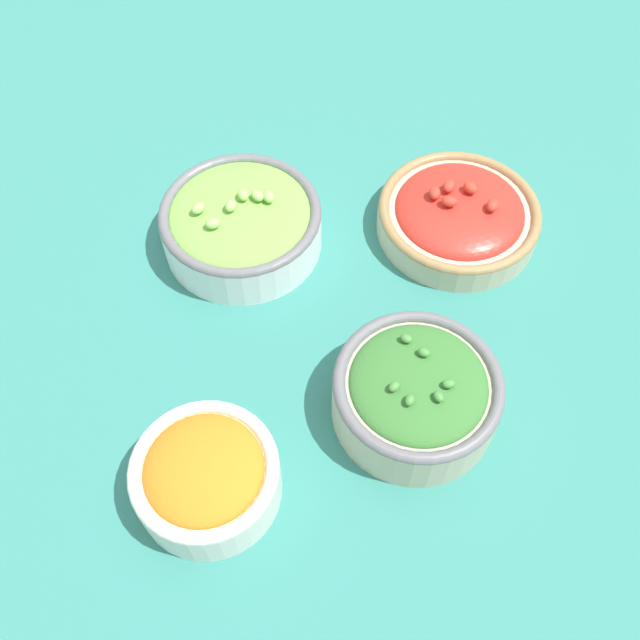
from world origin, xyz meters
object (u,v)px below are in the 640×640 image
object	(u,v)px
bowl_carrots	(206,475)
bowl_cherry_tomatoes	(459,215)
bowl_broccoli	(416,393)
bowl_lettuce	(241,223)

from	to	relation	value
bowl_carrots	bowl_cherry_tomatoes	size ratio (longest dim) A/B	0.72
bowl_broccoli	bowl_carrots	bearing A→B (deg)	-49.21
bowl_cherry_tomatoes	bowl_carrots	bearing A→B (deg)	-21.49
bowl_cherry_tomatoes	bowl_broccoli	bearing A→B (deg)	1.96
bowl_cherry_tomatoes	bowl_lettuce	bearing A→B (deg)	-67.32
bowl_carrots	bowl_broccoli	world-z (taller)	bowl_broccoli
bowl_cherry_tomatoes	bowl_broccoli	world-z (taller)	bowl_broccoli
bowl_cherry_tomatoes	bowl_lettuce	distance (m)	0.24
bowl_carrots	bowl_lettuce	distance (m)	0.29
bowl_cherry_tomatoes	bowl_broccoli	size ratio (longest dim) A/B	1.15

